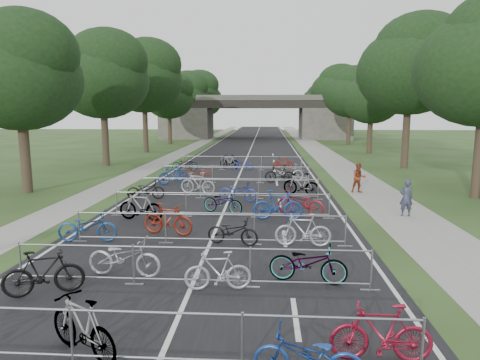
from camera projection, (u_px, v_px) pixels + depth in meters
The scene contains 54 objects.
road at pixel (252, 145), 56.90m from camera, with size 11.00×140.00×0.01m, color black.
sidewalk_right at pixel (313, 146), 56.41m from camera, with size 3.00×140.00×0.01m, color gray.
sidewalk_left at pixel (196, 145), 57.36m from camera, with size 2.00×140.00×0.01m, color gray.
lane_markings at pixel (252, 145), 56.90m from camera, with size 0.12×140.00×0.00m, color silver.
overpass_bridge at pixel (255, 117), 71.12m from camera, with size 31.00×8.00×7.05m.
tree_left_0 at pixel (20, 74), 22.99m from camera, with size 6.72×6.72×10.25m.
tree_left_1 at pixel (103, 77), 34.69m from camera, with size 7.56×7.56×11.53m.
tree_right_1 at pixel (412, 67), 33.09m from camera, with size 8.18×8.18×12.47m.
tree_left_2 at pixel (144, 78), 46.38m from camera, with size 8.40×8.40×12.81m.
tree_right_2 at pixel (373, 98), 45.23m from camera, with size 6.16×6.16×9.39m.
tree_left_3 at pixel (170, 97), 58.46m from camera, with size 6.72×6.72×10.25m.
tree_right_3 at pixel (351, 93), 56.90m from camera, with size 7.17×7.17×10.93m.
tree_left_4 at pixel (186, 94), 70.16m from camera, with size 7.56×7.56×11.53m.
tree_right_4 at pixel (337, 90), 68.56m from camera, with size 8.18×8.18×12.47m.
tree_left_5 at pixel (197, 92), 81.85m from camera, with size 8.40×8.40×12.81m.
tree_right_5 at pixel (326, 103), 80.70m from camera, with size 6.16×6.16×9.39m.
tree_left_6 at pixel (206, 102), 93.94m from camera, with size 6.72×6.72×10.25m.
tree_right_6 at pixel (319, 100), 92.37m from camera, with size 7.17×7.17×10.93m.
barrier_row_0 at pixel (156, 339), 7.55m from camera, with size 9.70×0.08×1.10m.
barrier_row_1 at pixel (191, 266), 11.10m from camera, with size 9.70×0.08×1.10m.
barrier_row_2 at pixel (210, 229), 14.65m from camera, with size 9.70×0.08×1.10m.
barrier_row_3 at pixel (221, 205), 18.39m from camera, with size 9.70×0.08×1.10m.
barrier_row_4 at pixel (229, 188), 22.33m from camera, with size 9.70×0.08×1.10m.
barrier_row_5 at pixel (236, 174), 27.26m from camera, with size 9.70×0.08×1.10m.
barrier_row_6 at pixel (242, 163), 33.17m from camera, with size 9.70×0.08×1.10m.
bike_1 at pixel (83, 327), 7.92m from camera, with size 0.55×1.94×1.17m, color gray.
bike_2 at pixel (308, 357), 7.10m from camera, with size 0.65×1.85×0.97m, color navy.
bike_3 at pixel (381, 333), 7.72m from camera, with size 0.52×1.85×1.11m, color maroon.
bike_4 at pixel (44, 273), 10.55m from camera, with size 0.54×1.92×1.16m, color black.
bike_5 at pixel (124, 257), 11.77m from camera, with size 0.73×2.08×1.09m, color #9B9BA2.
bike_6 at pixel (218, 271), 10.84m from camera, with size 0.48×1.71×1.03m, color #A5A5AD.
bike_7 at pixel (308, 263), 11.33m from camera, with size 0.72×2.07×1.09m, color gray.
bike_8 at pixel (87, 227), 14.92m from camera, with size 0.72×2.06×1.08m, color navy.
bike_9 at pixel (168, 219), 15.72m from camera, with size 0.55×1.96×1.18m, color maroon.
bike_10 at pixel (233, 232), 14.57m from camera, with size 0.62×1.79×0.94m, color black.
bike_11 at pixel (303, 230), 14.36m from camera, with size 0.53×1.89×1.14m, color #A4A3AA.
bike_12 at pixel (141, 206), 17.79m from camera, with size 0.57×2.02×1.21m, color gray.
bike_13 at pixel (223, 202), 19.06m from camera, with size 0.68×1.95×1.03m, color gray.
bike_14 at pixel (278, 205), 17.91m from camera, with size 0.59×2.09×1.25m, color navy.
bike_15 at pixel (301, 203), 18.73m from camera, with size 0.74×2.14×1.12m, color maroon.
bike_16 at pixel (146, 190), 22.10m from camera, with size 0.67×1.92×1.01m, color black.
bike_17 at pixel (198, 183), 23.40m from camera, with size 0.58×2.06×1.24m, color #929198.
bike_18 at pixel (238, 191), 21.61m from camera, with size 0.69×1.98×1.04m, color navy.
bike_19 at pixel (301, 184), 23.05m from camera, with size 0.58×2.06×1.24m, color gray.
bike_20 at pixel (173, 175), 26.63m from camera, with size 0.57×2.00×1.20m, color navy.
bike_21 at pixel (199, 173), 28.06m from camera, with size 0.66×1.89×0.99m, color maroon.
bike_22 at pixel (280, 174), 27.15m from camera, with size 0.54×1.92×1.16m, color black.
bike_23 at pixel (287, 172), 27.89m from camera, with size 0.75×2.16×1.13m, color #B6B4BC.
bike_24 at pixel (185, 164), 32.69m from camera, with size 0.68×1.95×1.02m, color gray.
bike_25 at pixel (229, 162), 33.92m from camera, with size 0.52×1.83×1.10m, color gray.
bike_26 at pixel (243, 165), 33.12m from camera, with size 0.58×1.66×0.87m, color navy.
bike_27 at pixel (283, 163), 33.74m from camera, with size 0.46×1.62×0.97m, color maroon.
pedestrian_a at pixel (406, 198), 18.52m from camera, with size 0.59×0.39×1.62m, color #303349.
pedestrian_b at pixel (359, 178), 23.85m from camera, with size 0.81×0.63×1.66m, color brown.
Camera 1 is at (1.92, -6.90, 4.53)m, focal length 32.00 mm.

